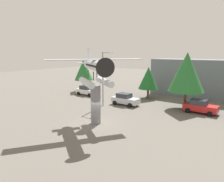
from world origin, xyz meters
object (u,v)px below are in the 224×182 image
Objects in this scene: streetlight_primary at (104,75)px; tree_east at (148,78)px; floatplane_monument at (95,70)px; tree_center_back at (187,72)px; car_mid_silver at (125,99)px; car_far_red at (200,106)px; storefront_building at (197,78)px; tree_west at (84,70)px; car_near_white at (87,90)px; display_pedestal at (96,104)px.

streetlight_primary is 9.14m from tree_east.
tree_center_back is (5.76, 12.13, -0.82)m from floatplane_monument.
car_mid_silver and car_far_red have the same top height.
storefront_building is 21.43m from tree_west.
streetlight_primary is at bearing -107.20° from tree_east.
floatplane_monument reaches higher than car_far_red.
car_near_white is 0.54× the size of streetlight_primary.
display_pedestal is at bearing -115.96° from tree_center_back.
tree_east reaches higher than car_near_white.
car_far_red is 0.27× the size of storefront_building.
floatplane_monument is (0.11, -0.07, 3.82)m from display_pedestal.
car_far_red is at bearing -20.90° from tree_center_back.
car_near_white is at bearing -176.38° from tree_center_back.
display_pedestal is 1.02× the size of car_near_white.
tree_west is at bearing -173.03° from tree_east.
car_far_red is at bearing -72.02° from storefront_building.
car_near_white is at bearing -39.00° from tree_west.
tree_west is (-13.05, 4.71, 3.43)m from car_mid_silver.
streetlight_primary is 17.77m from storefront_building.
car_far_red is 23.61m from tree_west.
tree_east reaches higher than car_mid_silver.
tree_west is at bearing -157.10° from storefront_building.
streetlight_primary is 12.92m from tree_west.
car_far_red is 0.54× the size of tree_center_back.
car_near_white is 9.88m from car_mid_silver.
floatplane_monument is at bearing -125.59° from car_far_red.
storefront_building is 9.10m from tree_east.
tree_east is at bearing 156.86° from car_far_red.
streetlight_primary is at bearing -32.87° from tree_west.
tree_west is 13.66m from tree_east.
tree_center_back is (20.94, -1.61, 0.83)m from tree_west.
streetlight_primary is at bearing 122.33° from display_pedestal.
floatplane_monument is 16.93m from car_near_white.
storefront_building is at bearing 47.19° from tree_east.
storefront_building reaches higher than car_mid_silver.
display_pedestal is at bearing -57.67° from streetlight_primary.
streetlight_primary is 1.00× the size of tree_center_back.
car_far_red is (10.19, 2.22, 0.00)m from car_mid_silver.
tree_west is (-23.23, 2.49, 3.43)m from car_far_red.
tree_west is (-10.85, 7.01, -0.25)m from streetlight_primary.
tree_center_back is at bearing -4.41° from tree_west.
streetlight_primary reaches higher than tree_east.
car_mid_silver is 0.54× the size of tree_center_back.
car_near_white is at bearing 168.44° from car_mid_silver.
streetlight_primary is (-4.21, 6.66, 2.42)m from display_pedestal.
tree_center_back is at bearing 3.62° from car_near_white.
car_near_white is 19.87m from car_far_red.
tree_center_back is (7.89, 3.09, 4.26)m from car_mid_silver.
tree_west reaches higher than car_mid_silver.
car_mid_silver is at bearing -94.42° from tree_east.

